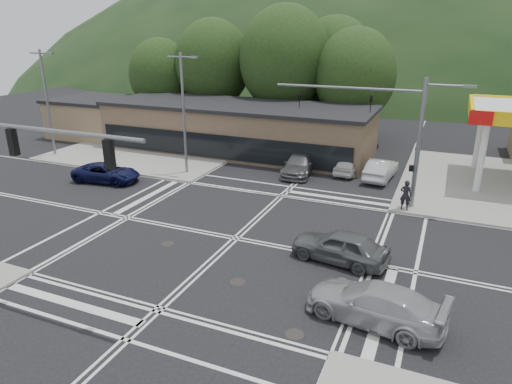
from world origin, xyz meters
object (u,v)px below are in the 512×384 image
at_px(car_silver_east, 374,304).
at_px(car_queue_a, 381,169).
at_px(pedestrian, 406,195).
at_px(car_blue_west, 106,173).
at_px(car_queue_b, 349,165).
at_px(car_northbound, 299,164).
at_px(car_grey_center, 340,246).

distance_m(car_silver_east, car_queue_a, 18.20).
height_order(car_queue_a, pedestrian, pedestrian).
bearing_deg(car_blue_west, pedestrian, -91.06).
relative_size(car_queue_b, car_northbound, 0.79).
xyz_separation_m(car_grey_center, car_queue_b, (-2.68, 14.30, -0.10)).
xyz_separation_m(car_silver_east, car_northbound, (-8.50, 16.89, -0.03)).
xyz_separation_m(car_grey_center, pedestrian, (2.18, 7.80, 0.29)).
bearing_deg(car_grey_center, car_silver_east, 37.03).
height_order(car_grey_center, car_queue_b, car_grey_center).
bearing_deg(car_queue_b, car_blue_west, 32.38).
bearing_deg(car_queue_b, car_queue_a, 171.47).
bearing_deg(car_queue_a, car_grey_center, 95.46).
distance_m(car_grey_center, car_queue_b, 14.55).
xyz_separation_m(car_northbound, pedestrian, (8.36, -4.87, 0.34)).
xyz_separation_m(car_silver_east, car_queue_a, (-2.50, 18.02, 0.00)).
relative_size(car_silver_east, pedestrian, 2.83).
height_order(car_silver_east, car_queue_b, car_silver_east).
bearing_deg(car_silver_east, car_queue_b, -155.67).
relative_size(car_blue_west, car_queue_a, 1.04).
relative_size(car_blue_west, car_queue_b, 1.20).
xyz_separation_m(car_queue_b, car_northbound, (-3.50, -1.63, 0.05)).
bearing_deg(car_queue_a, car_northbound, 15.39).
relative_size(car_grey_center, car_silver_east, 0.88).
bearing_deg(car_queue_b, car_silver_east, 107.89).
relative_size(car_silver_east, car_queue_a, 1.13).
xyz_separation_m(car_blue_west, car_northbound, (12.35, 7.37, 0.07)).
bearing_deg(car_silver_east, car_grey_center, -141.97).
relative_size(car_silver_east, car_queue_b, 1.31).
height_order(car_blue_west, car_northbound, car_northbound).
bearing_deg(car_silver_east, car_northbound, -144.06).
height_order(car_queue_a, car_queue_b, car_queue_a).
bearing_deg(car_queue_a, car_blue_west, 29.58).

